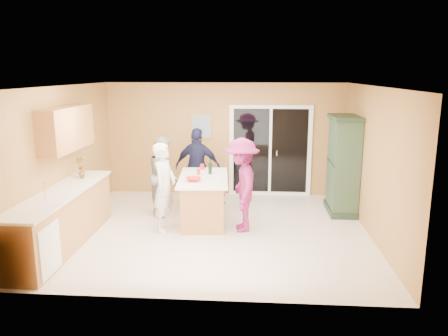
# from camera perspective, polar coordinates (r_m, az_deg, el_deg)

# --- Properties ---
(floor) EXTENTS (5.50, 5.50, 0.00)m
(floor) POSITION_cam_1_polar(r_m,az_deg,el_deg) (8.07, -1.13, -8.14)
(floor) COLOR silver
(floor) RESTS_ON ground
(ceiling) EXTENTS (5.50, 5.00, 0.10)m
(ceiling) POSITION_cam_1_polar(r_m,az_deg,el_deg) (7.56, -1.21, 10.65)
(ceiling) COLOR silver
(ceiling) RESTS_ON wall_back
(wall_back) EXTENTS (5.50, 0.10, 2.60)m
(wall_back) POSITION_cam_1_polar(r_m,az_deg,el_deg) (10.16, 0.14, 3.76)
(wall_back) COLOR tan
(wall_back) RESTS_ON ground
(wall_front) EXTENTS (5.50, 0.10, 2.60)m
(wall_front) POSITION_cam_1_polar(r_m,az_deg,el_deg) (5.30, -3.67, -4.45)
(wall_front) COLOR tan
(wall_front) RESTS_ON ground
(wall_left) EXTENTS (0.10, 5.00, 2.60)m
(wall_left) POSITION_cam_1_polar(r_m,az_deg,el_deg) (8.42, -20.15, 1.16)
(wall_left) COLOR tan
(wall_left) RESTS_ON ground
(wall_right) EXTENTS (0.10, 5.00, 2.60)m
(wall_right) POSITION_cam_1_polar(r_m,az_deg,el_deg) (7.95, 18.99, 0.61)
(wall_right) COLOR tan
(wall_right) RESTS_ON ground
(left_cabinet_run) EXTENTS (0.65, 3.05, 1.24)m
(left_cabinet_run) POSITION_cam_1_polar(r_m,az_deg,el_deg) (7.58, -20.80, -6.65)
(left_cabinet_run) COLOR #B67F46
(left_cabinet_run) RESTS_ON floor
(upper_cabinets) EXTENTS (0.35, 1.60, 0.75)m
(upper_cabinets) POSITION_cam_1_polar(r_m,az_deg,el_deg) (8.08, -19.89, 4.87)
(upper_cabinets) COLOR #B67F46
(upper_cabinets) RESTS_ON wall_left
(sliding_door) EXTENTS (1.90, 0.07, 2.10)m
(sliding_door) POSITION_cam_1_polar(r_m,az_deg,el_deg) (10.15, 6.05, 2.24)
(sliding_door) COLOR white
(sliding_door) RESTS_ON floor
(framed_picture) EXTENTS (0.46, 0.04, 0.56)m
(framed_picture) POSITION_cam_1_polar(r_m,az_deg,el_deg) (10.15, -2.98, 5.44)
(framed_picture) COLOR tan
(framed_picture) RESTS_ON wall_back
(kitchen_island) EXTENTS (1.04, 1.75, 0.88)m
(kitchen_island) POSITION_cam_1_polar(r_m,az_deg,el_deg) (8.42, -2.69, -4.28)
(kitchen_island) COLOR #B67F46
(kitchen_island) RESTS_ON floor
(green_hutch) EXTENTS (0.57, 1.08, 1.99)m
(green_hutch) POSITION_cam_1_polar(r_m,az_deg,el_deg) (9.17, 15.30, 0.26)
(green_hutch) COLOR #1E3121
(green_hutch) RESTS_ON floor
(woman_white) EXTENTS (0.50, 0.66, 1.61)m
(woman_white) POSITION_cam_1_polar(r_m,az_deg,el_deg) (7.94, -7.78, -2.49)
(woman_white) COLOR white
(woman_white) RESTS_ON floor
(woman_grey) EXTENTS (0.65, 0.81, 1.58)m
(woman_grey) POSITION_cam_1_polar(r_m,az_deg,el_deg) (8.91, -7.82, -0.95)
(woman_grey) COLOR gray
(woman_grey) RESTS_ON floor
(woman_navy) EXTENTS (1.02, 0.50, 1.68)m
(woman_navy) POSITION_cam_1_polar(r_m,az_deg,el_deg) (9.41, -3.45, 0.16)
(woman_navy) COLOR #1A1A39
(woman_navy) RESTS_ON floor
(woman_magenta) EXTENTS (0.75, 1.16, 1.70)m
(woman_magenta) POSITION_cam_1_polar(r_m,az_deg,el_deg) (7.85, 2.33, -2.23)
(woman_magenta) COLOR maroon
(woman_magenta) RESTS_ON floor
(serving_bowl) EXTENTS (0.27, 0.27, 0.06)m
(serving_bowl) POSITION_cam_1_polar(r_m,az_deg,el_deg) (8.01, -3.99, -1.46)
(serving_bowl) COLOR red
(serving_bowl) RESTS_ON kitchen_island
(tulip_vase) EXTENTS (0.26, 0.22, 0.42)m
(tulip_vase) POSITION_cam_1_polar(r_m,az_deg,el_deg) (8.33, -18.19, 0.12)
(tulip_vase) COLOR #AF1D11
(tulip_vase) RESTS_ON left_cabinet_run
(tumbler_near) EXTENTS (0.09, 0.09, 0.13)m
(tumbler_near) POSITION_cam_1_polar(r_m,az_deg,el_deg) (8.87, -2.87, 0.12)
(tumbler_near) COLOR red
(tumbler_near) RESTS_ON kitchen_island
(tumbler_far) EXTENTS (0.08, 0.08, 0.11)m
(tumbler_far) POSITION_cam_1_polar(r_m,az_deg,el_deg) (8.49, -3.34, -0.52)
(tumbler_far) COLOR red
(tumbler_far) RESTS_ON kitchen_island
(wine_bottle) EXTENTS (0.07, 0.07, 0.30)m
(wine_bottle) POSITION_cam_1_polar(r_m,az_deg,el_deg) (8.52, -1.83, -0.01)
(wine_bottle) COLOR black
(wine_bottle) RESTS_ON kitchen_island
(white_plate) EXTENTS (0.32, 0.32, 0.02)m
(white_plate) POSITION_cam_1_polar(r_m,az_deg,el_deg) (8.82, -3.36, -0.32)
(white_plate) COLOR silver
(white_plate) RESTS_ON kitchen_island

